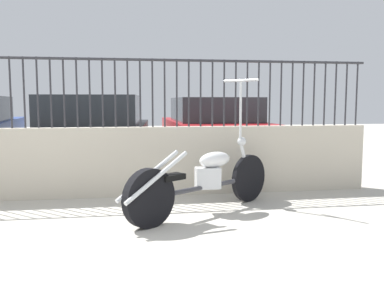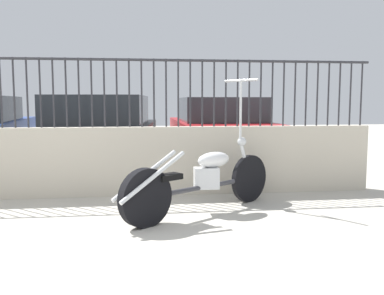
# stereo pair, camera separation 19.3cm
# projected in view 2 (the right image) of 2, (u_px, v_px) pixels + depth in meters

# --- Properties ---
(low_wall) EXTENTS (8.02, 0.18, 0.93)m
(low_wall) POSITION_uv_depth(u_px,v_px,m) (81.00, 162.00, 5.71)
(low_wall) COLOR beige
(low_wall) RESTS_ON ground_plane
(fence_railing) EXTENTS (8.02, 0.04, 0.91)m
(fence_railing) POSITION_uv_depth(u_px,v_px,m) (79.00, 83.00, 5.60)
(fence_railing) COLOR #2D2D33
(fence_railing) RESTS_ON low_wall
(motorcycle_dark_grey) EXTENTS (1.92, 1.43, 1.54)m
(motorcycle_dark_grey) POSITION_uv_depth(u_px,v_px,m) (197.00, 180.00, 4.78)
(motorcycle_dark_grey) COLOR black
(motorcycle_dark_grey) RESTS_ON ground_plane
(car_black) EXTENTS (2.25, 4.47, 1.38)m
(car_black) POSITION_uv_depth(u_px,v_px,m) (101.00, 132.00, 8.18)
(car_black) COLOR black
(car_black) RESTS_ON ground_plane
(car_red) EXTENTS (1.73, 3.97, 1.35)m
(car_red) POSITION_uv_depth(u_px,v_px,m) (219.00, 131.00, 8.73)
(car_red) COLOR black
(car_red) RESTS_ON ground_plane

